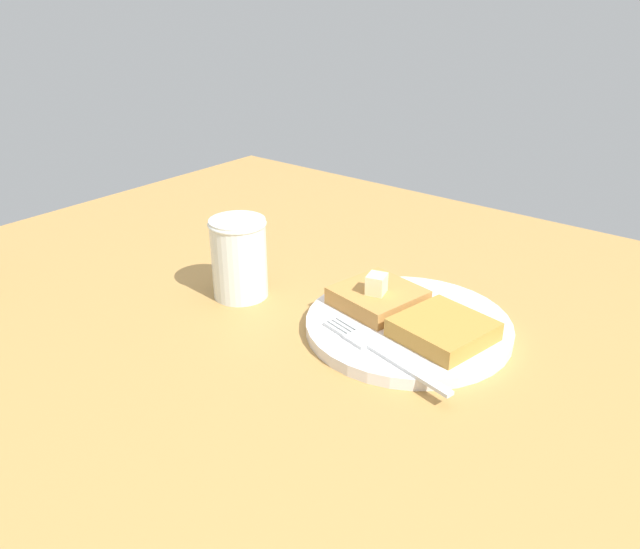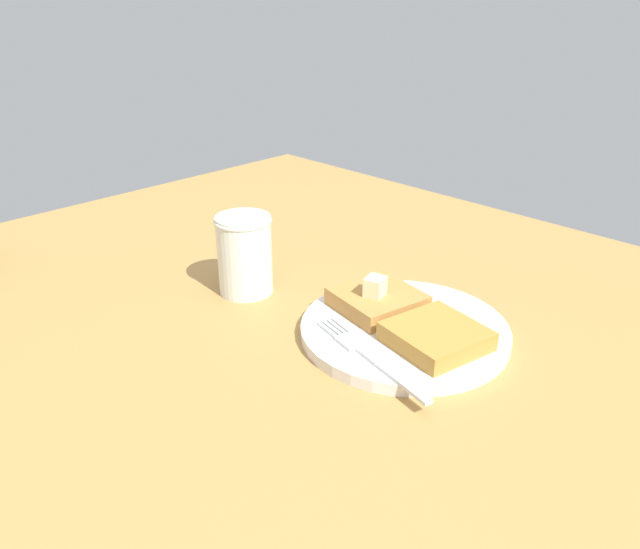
# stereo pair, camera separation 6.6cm
# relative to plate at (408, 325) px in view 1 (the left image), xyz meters

# --- Properties ---
(table_surface) EXTENTS (1.06, 1.06, 0.03)m
(table_surface) POSITION_rel_plate_xyz_m (-0.10, -0.12, -0.02)
(table_surface) COLOR #AD8143
(table_surface) RESTS_ON ground
(plate) EXTENTS (0.21, 0.21, 0.01)m
(plate) POSITION_rel_plate_xyz_m (0.00, 0.00, 0.00)
(plate) COLOR silver
(plate) RESTS_ON table_surface
(toast_slice_left) EXTENTS (0.10, 0.10, 0.02)m
(toast_slice_left) POSITION_rel_plate_xyz_m (-0.04, 0.01, 0.01)
(toast_slice_left) COLOR #B7803E
(toast_slice_left) RESTS_ON plate
(toast_slice_middle) EXTENTS (0.10, 0.10, 0.02)m
(toast_slice_middle) POSITION_rel_plate_xyz_m (0.04, -0.01, 0.01)
(toast_slice_middle) COLOR #B68235
(toast_slice_middle) RESTS_ON plate
(butter_pat_primary) EXTENTS (0.02, 0.02, 0.02)m
(butter_pat_primary) POSITION_rel_plate_xyz_m (-0.04, 0.00, 0.03)
(butter_pat_primary) COLOR #F2E9B2
(butter_pat_primary) RESTS_ON toast_slice_left
(fork) EXTENTS (0.16, 0.05, 0.00)m
(fork) POSITION_rel_plate_xyz_m (0.01, -0.07, 0.01)
(fork) COLOR silver
(fork) RESTS_ON plate
(syrup_jar) EXTENTS (0.06, 0.06, 0.09)m
(syrup_jar) POSITION_rel_plate_xyz_m (-0.19, -0.05, 0.04)
(syrup_jar) COLOR #3B160A
(syrup_jar) RESTS_ON table_surface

